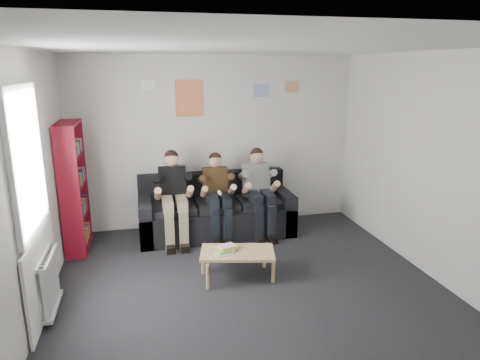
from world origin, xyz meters
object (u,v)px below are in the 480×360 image
at_px(person_middle, 218,196).
at_px(person_right, 260,192).
at_px(bookshelf, 74,188).
at_px(sofa, 216,213).
at_px(person_left, 174,197).
at_px(coffee_table, 237,254).

height_order(person_middle, person_right, person_right).
xyz_separation_m(bookshelf, person_middle, (2.00, -0.03, -0.25)).
height_order(sofa, bookshelf, bookshelf).
relative_size(bookshelf, person_right, 1.37).
distance_m(sofa, bookshelf, 2.09).
bearing_deg(person_left, coffee_table, -63.59).
relative_size(person_left, person_right, 1.02).
height_order(sofa, person_left, person_left).
bearing_deg(person_right, person_left, 173.32).
distance_m(person_left, person_right, 1.29).
height_order(bookshelf, person_middle, bookshelf).
bearing_deg(person_left, sofa, 18.31).
bearing_deg(coffee_table, person_middle, 89.97).
xyz_separation_m(coffee_table, person_left, (-0.65, 1.34, 0.36)).
bearing_deg(person_middle, coffee_table, -89.37).
relative_size(coffee_table, person_left, 0.66).
bearing_deg(person_left, person_middle, 0.98).
height_order(coffee_table, person_middle, person_middle).
distance_m(sofa, person_middle, 0.39).
height_order(coffee_table, person_right, person_right).
bearing_deg(coffee_table, person_right, 64.24).
relative_size(sofa, person_left, 1.73).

